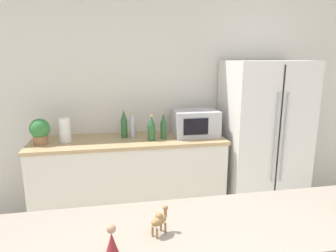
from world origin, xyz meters
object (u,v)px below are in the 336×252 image
Objects in this scene: back_bottle_3 at (151,128)px; paper_towel_roll at (65,130)px; camel_figurine at (160,219)px; wise_man_figurine_blue at (112,242)px; back_bottle_1 at (163,126)px; potted_plant at (40,131)px; refrigerator at (263,138)px; back_bottle_2 at (124,124)px; microwave at (195,123)px; back_bottle_0 at (133,125)px.

paper_towel_roll is at bearing 173.04° from back_bottle_3.
camel_figurine is 0.92× the size of wise_man_figurine_blue.
paper_towel_roll is at bearing 176.23° from back_bottle_1.
back_bottle_1 reaches higher than potted_plant.
refrigerator is 6.50× the size of back_bottle_3.
back_bottle_2 is at bearing 7.31° from potted_plant.
wise_man_figurine_blue is at bearing -113.63° from microwave.
back_bottle_2 reaches higher than back_bottle_3.
back_bottle_2 is (0.60, 0.06, 0.03)m from paper_towel_roll.
microwave is 1.82× the size of back_bottle_3.
refrigerator is 1.16m from back_bottle_1.
wise_man_figurine_blue is (-0.91, -2.07, 0.02)m from microwave.
potted_plant is at bearing -177.95° from microwave.
camel_figurine is (0.07, -2.01, 0.03)m from back_bottle_2.
wise_man_figurine_blue is at bearing -101.71° from back_bottle_3.
wise_man_figurine_blue is (0.47, -2.06, 0.04)m from paper_towel_roll.
microwave is 3.97× the size of camel_figurine.
potted_plant is at bearing 109.05° from wise_man_figurine_blue.
back_bottle_0 is 0.34m from back_bottle_1.
back_bottle_3 is at bearing -6.96° from paper_towel_roll.
back_bottle_2 is (-0.41, 0.12, 0.01)m from back_bottle_1.
back_bottle_3 is at bearing -3.01° from potted_plant.
back_bottle_2 is (-0.09, 0.01, 0.02)m from back_bottle_0.
back_bottle_0 is at bearing 4.30° from paper_towel_roll.
back_bottle_1 reaches higher than microwave.
back_bottle_3 is (-0.13, -0.04, -0.01)m from back_bottle_1.
back_bottle_0 reaches higher than wise_man_figurine_blue.
paper_towel_roll is at bearing 12.04° from potted_plant.
paper_towel_roll is 2.12m from wise_man_figurine_blue.
back_bottle_1 is at bearing 79.88° from camel_figurine.
microwave is (1.37, 0.01, 0.02)m from paper_towel_roll.
potted_plant is 1.96× the size of wise_man_figurine_blue.
back_bottle_0 is 0.97× the size of back_bottle_1.
potted_plant is at bearing 179.62° from refrigerator.
back_bottle_1 is 0.43m from back_bottle_2.
paper_towel_roll is at bearing -175.70° from back_bottle_0.
back_bottle_3 is at bearing -40.99° from back_bottle_0.
camel_figurine is (-0.20, -1.85, 0.05)m from back_bottle_3.
paper_towel_roll reaches higher than wise_man_figurine_blue.
potted_plant is 1.60m from microwave.
refrigerator is 2.16m from paper_towel_roll.
back_bottle_1 is (1.01, -0.07, 0.01)m from paper_towel_roll.
back_bottle_1 reaches higher than back_bottle_0.
paper_towel_roll is at bearing 102.77° from wise_man_figurine_blue.
back_bottle_3 reaches higher than potted_plant.
refrigerator is at bearing -4.49° from back_bottle_2.
camel_figurine is (-0.34, -1.89, 0.04)m from back_bottle_1.
back_bottle_3 reaches higher than paper_towel_roll.
paper_towel_roll is at bearing 178.29° from refrigerator.
potted_plant is 0.97× the size of back_bottle_3.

